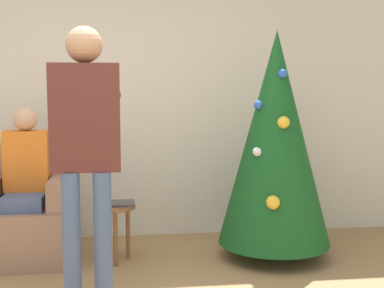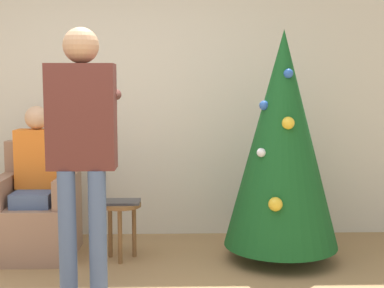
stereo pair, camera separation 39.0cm
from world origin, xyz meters
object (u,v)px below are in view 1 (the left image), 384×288
Objects in this scene: person_standing at (86,136)px; side_stool at (115,216)px; person_seated at (26,177)px; armchair at (28,218)px; christmas_tree at (275,138)px.

side_stool is (0.17, 0.78, -0.74)m from person_standing.
person_standing is 3.84× the size of side_stool.
armchair is at bearing 90.00° from person_seated.
person_standing is at bearing -58.56° from person_seated.
armchair reaches higher than side_stool.
person_seated is 0.70× the size of person_standing.
christmas_tree is 3.97× the size of side_stool.
person_seated is at bearing 174.99° from christmas_tree.
christmas_tree is 1.66m from person_standing.
person_seated is (0.00, -0.02, 0.35)m from armchair.
christmas_tree is at bearing -2.16° from side_stool.
person_standing is at bearing -59.21° from armchair.
christmas_tree reaches higher than person_seated.
side_stool is at bearing -10.13° from person_seated.
person_seated is 0.80m from side_stool.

